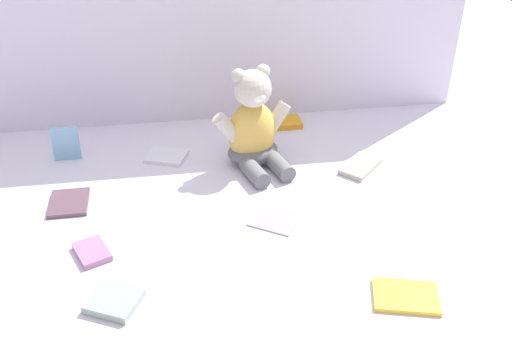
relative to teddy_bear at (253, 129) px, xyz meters
name	(u,v)px	position (x,y,z in m)	size (l,w,h in m)	color
ground_plane	(247,183)	(-0.03, -0.11, -0.11)	(3.20, 3.20, 0.00)	silver
backdrop_drape	(227,2)	(-0.03, 0.31, 0.27)	(1.49, 0.03, 0.75)	silver
teddy_bear	(253,129)	(0.00, 0.00, 0.00)	(0.24, 0.23, 0.28)	#E5B24C
book_case_0	(275,219)	(0.01, -0.28, -0.10)	(0.10, 0.11, 0.01)	#A391A4
book_case_2	(406,296)	(0.23, -0.59, -0.10)	(0.09, 0.13, 0.01)	yellow
book_case_3	(69,203)	(-0.50, -0.14, -0.10)	(0.10, 0.12, 0.01)	#5B404D
book_case_4	(282,123)	(0.12, 0.21, -0.10)	(0.08, 0.12, 0.02)	orange
book_case_5	(92,252)	(-0.42, -0.35, -0.10)	(0.07, 0.09, 0.01)	#A46996
book_case_6	(66,144)	(-0.53, 0.10, -0.06)	(0.07, 0.01, 0.10)	#82B2D7
book_case_7	(166,157)	(-0.25, 0.06, -0.10)	(0.08, 0.11, 0.01)	silver
book_case_8	(115,301)	(-0.36, -0.52, -0.10)	(0.09, 0.10, 0.02)	#909F94
book_case_9	(360,166)	(0.29, -0.08, -0.10)	(0.07, 0.13, 0.01)	#A5A28F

